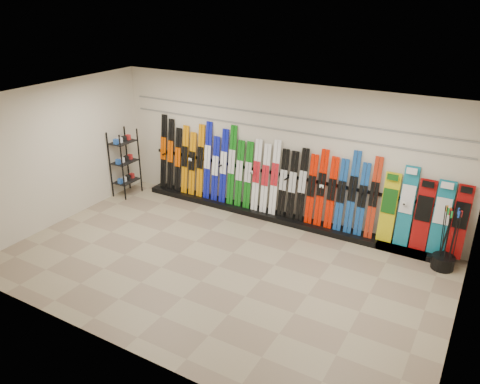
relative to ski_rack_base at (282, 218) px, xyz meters
The scene contains 13 objects.
floor 2.29m from the ski_rack_base, 95.64° to the right, with size 8.00×8.00×0.00m, color gray.
back_wall 1.47m from the ski_rack_base, 135.64° to the left, with size 8.00×8.00×0.00m, color beige.
left_wall 5.01m from the ski_rack_base, 151.65° to the right, with size 5.00×5.00×0.00m, color beige.
right_wall 4.64m from the ski_rack_base, 31.13° to the right, with size 5.00×5.00×0.00m, color beige.
ceiling 3.73m from the ski_rack_base, 95.64° to the right, with size 8.00×8.00×0.00m, color silver.
ski_rack_base is the anchor object (origin of this frame).
skis 1.13m from the ski_rack_base, behind, with size 5.37×0.26×1.83m.
snowboards 2.96m from the ski_rack_base, ahead, with size 1.57×0.24×1.58m.
accessory_rack 4.09m from the ski_rack_base, behind, with size 0.40×0.60×1.64m, color black.
pole_bin 3.39m from the ski_rack_base, ahead, with size 0.40×0.40×0.25m, color black.
ski_poles 3.44m from the ski_rack_base, ahead, with size 0.30×0.28×1.18m.
slatwall_rail_0 1.96m from the ski_rack_base, 138.37° to the left, with size 7.60×0.02×0.03m, color gray.
slatwall_rail_1 2.26m from the ski_rack_base, 138.37° to the left, with size 7.60×0.02×0.03m, color gray.
Camera 1 is at (4.03, -6.20, 4.71)m, focal length 35.00 mm.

